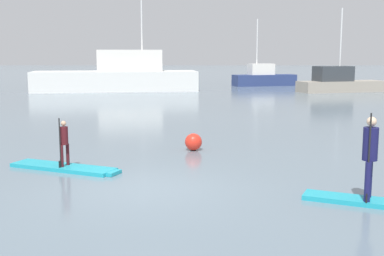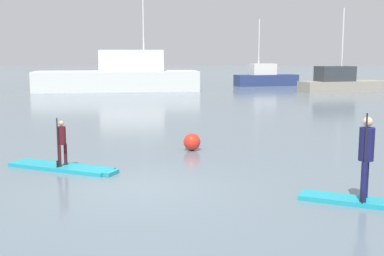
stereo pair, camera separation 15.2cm
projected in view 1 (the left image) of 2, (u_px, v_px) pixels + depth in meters
The scene contains 9 objects.
ground_plane at pixel (146, 189), 11.08m from camera, with size 240.00×240.00×0.00m, color slate.
paddleboard_near at pixel (65, 168), 12.92m from camera, with size 3.11×1.82×0.10m.
paddler_child_solo at pixel (64, 141), 12.80m from camera, with size 0.28×0.39×1.29m.
paddleboard_far at pixel (383, 203), 9.83m from camera, with size 3.08×1.75×0.10m.
paddler_adult at pixel (370, 152), 9.79m from camera, with size 0.39×0.49×1.79m.
fishing_boat_white_large at pixel (119, 76), 40.24m from camera, with size 13.61×5.48×9.43m.
fishing_boat_green_midground at pixel (339, 82), 39.24m from camera, with size 7.38×3.87×6.57m.
motor_boat_small_navy at pixel (264, 78), 46.70m from camera, with size 6.26×3.24×6.24m.
mooring_buoy_near at pixel (193, 142), 15.45m from camera, with size 0.54×0.54×0.54m, color red.
Camera 1 is at (0.97, -10.75, 3.02)m, focal length 45.90 mm.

